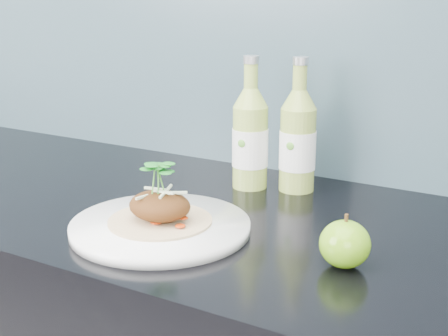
{
  "coord_description": "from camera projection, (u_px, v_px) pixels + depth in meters",
  "views": [
    {
      "loc": [
        0.48,
        0.84,
        1.27
      ],
      "look_at": [
        0.01,
        1.64,
        1.0
      ],
      "focal_mm": 50.0,
      "sensor_mm": 36.0,
      "label": 1
    }
  ],
  "objects": [
    {
      "name": "dinner_plate",
      "position": [
        160.0,
        227.0,
        0.97
      ],
      "size": [
        0.31,
        0.31,
        0.02
      ],
      "color": "white",
      "rests_on": "kitchen_counter"
    },
    {
      "name": "green_apple",
      "position": [
        345.0,
        244.0,
        0.84
      ],
      "size": [
        0.08,
        0.08,
        0.08
      ],
      "rotation": [
        0.0,
        0.0,
        -0.11
      ],
      "color": "#3E910F",
      "rests_on": "kitchen_counter"
    },
    {
      "name": "pork_taco",
      "position": [
        160.0,
        204.0,
        0.96
      ],
      "size": [
        0.16,
        0.16,
        0.1
      ],
      "color": "tan",
      "rests_on": "dinner_plate"
    },
    {
      "name": "cider_bottle_right",
      "position": [
        298.0,
        141.0,
        1.15
      ],
      "size": [
        0.08,
        0.08,
        0.25
      ],
      "rotation": [
        0.0,
        0.0,
        -0.23
      ],
      "color": "#92AA46",
      "rests_on": "kitchen_counter"
    },
    {
      "name": "cider_bottle_left",
      "position": [
        250.0,
        139.0,
        1.17
      ],
      "size": [
        0.08,
        0.08,
        0.25
      ],
      "rotation": [
        0.0,
        0.0,
        0.15
      ],
      "color": "#99B54B",
      "rests_on": "kitchen_counter"
    }
  ]
}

